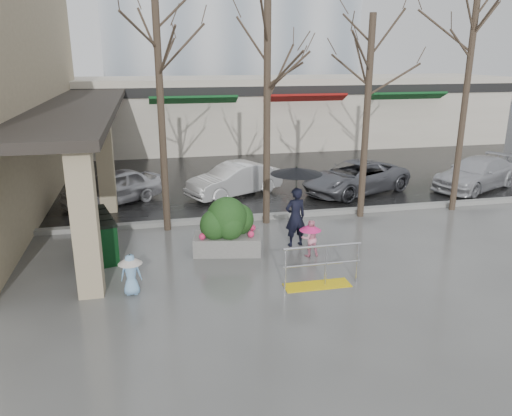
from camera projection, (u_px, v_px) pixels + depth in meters
name	position (u px, v px, depth m)	size (l,w,h in m)	color
ground	(253.00, 270.00, 12.75)	(120.00, 120.00, 0.00)	#51514F
street_asphalt	(185.00, 137.00, 33.29)	(120.00, 36.00, 0.01)	black
curb	(228.00, 219.00, 16.47)	(120.00, 0.30, 0.15)	gray
canopy_slab	(79.00, 102.00, 18.17)	(2.80, 18.00, 0.25)	#2D2823
pillar_front	(85.00, 222.00, 10.98)	(0.55, 0.55, 3.50)	tan
pillar_back	(105.00, 162.00, 17.04)	(0.55, 0.55, 3.50)	tan
storefront_row	(223.00, 112.00, 29.34)	(34.00, 6.74, 4.00)	beige
handrail	(320.00, 271.00, 11.80)	(1.90, 0.50, 1.03)	yellow
tree_west	(158.00, 62.00, 14.21)	(3.20, 3.20, 6.80)	#382B21
tree_midwest	(267.00, 56.00, 14.81)	(3.20, 3.20, 7.00)	#382B21
tree_mideast	(370.00, 68.00, 15.60)	(3.20, 3.20, 6.50)	#382B21
tree_east	(471.00, 51.00, 16.16)	(3.20, 3.20, 7.20)	#382B21
woman	(296.00, 196.00, 13.97)	(1.47, 1.47, 2.34)	black
child_pink	(310.00, 235.00, 13.50)	(0.60, 0.60, 1.02)	pink
child_blue	(131.00, 271.00, 11.31)	(0.55, 0.55, 0.98)	#80B3E3
planter	(227.00, 226.00, 13.69)	(1.96, 1.23, 1.60)	gray
news_boxes	(103.00, 234.00, 13.62)	(0.92, 2.10, 1.14)	#0B3415
car_a	(112.00, 187.00, 18.20)	(1.49, 3.70, 1.26)	silver
car_b	(234.00, 180.00, 19.34)	(1.33, 3.82, 1.26)	white
car_c	(355.00, 177.00, 19.73)	(2.09, 4.53, 1.26)	slate
car_d	(476.00, 173.00, 20.34)	(1.77, 4.34, 1.26)	silver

